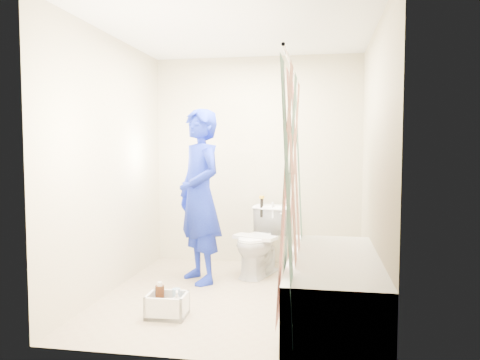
% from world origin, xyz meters
% --- Properties ---
extents(floor, '(2.60, 2.60, 0.00)m').
position_xyz_m(floor, '(0.00, 0.00, 0.00)').
color(floor, gray).
rests_on(floor, ground).
extents(ceiling, '(2.40, 2.60, 0.02)m').
position_xyz_m(ceiling, '(0.00, 0.00, 2.40)').
color(ceiling, white).
rests_on(ceiling, wall_back).
extents(wall_back, '(2.40, 0.02, 2.40)m').
position_xyz_m(wall_back, '(0.00, 1.30, 1.20)').
color(wall_back, '#B7AF8D').
rests_on(wall_back, ground).
extents(wall_front, '(2.40, 0.02, 2.40)m').
position_xyz_m(wall_front, '(0.00, -1.30, 1.20)').
color(wall_front, '#B7AF8D').
rests_on(wall_front, ground).
extents(wall_left, '(0.02, 2.60, 2.40)m').
position_xyz_m(wall_left, '(-1.20, 0.00, 1.20)').
color(wall_left, '#B7AF8D').
rests_on(wall_left, ground).
extents(wall_right, '(0.02, 2.60, 2.40)m').
position_xyz_m(wall_right, '(1.20, 0.00, 1.20)').
color(wall_right, '#B7AF8D').
rests_on(wall_right, ground).
extents(bathtub, '(0.70, 1.75, 0.50)m').
position_xyz_m(bathtub, '(0.85, -0.43, 0.27)').
color(bathtub, white).
rests_on(bathtub, ground).
extents(curtain_rod, '(0.02, 1.90, 0.02)m').
position_xyz_m(curtain_rod, '(0.52, -0.43, 1.95)').
color(curtain_rod, silver).
rests_on(curtain_rod, wall_back).
extents(shower_curtain, '(0.06, 1.75, 1.80)m').
position_xyz_m(shower_curtain, '(0.52, -0.43, 1.02)').
color(shower_curtain, white).
rests_on(shower_curtain, curtain_rod).
extents(toilet, '(0.61, 0.80, 0.72)m').
position_xyz_m(toilet, '(0.11, 0.76, 0.36)').
color(toilet, silver).
rests_on(toilet, ground).
extents(tank_lid, '(0.48, 0.33, 0.03)m').
position_xyz_m(tank_lid, '(0.07, 0.65, 0.42)').
color(tank_lid, white).
rests_on(tank_lid, toilet).
extents(tank_internals, '(0.17, 0.09, 0.24)m').
position_xyz_m(tank_internals, '(0.14, 0.96, 0.71)').
color(tank_internals, black).
rests_on(tank_internals, toilet).
extents(plumber, '(0.73, 0.75, 1.74)m').
position_xyz_m(plumber, '(-0.46, 0.42, 0.87)').
color(plumber, '#0F2399').
rests_on(plumber, ground).
extents(cleaning_caddy, '(0.32, 0.26, 0.24)m').
position_xyz_m(cleaning_caddy, '(-0.45, -0.60, 0.09)').
color(cleaning_caddy, silver).
rests_on(cleaning_caddy, ground).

